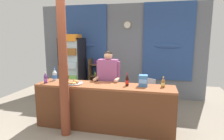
% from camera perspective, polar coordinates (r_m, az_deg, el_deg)
% --- Properties ---
extents(ground_plane, '(7.03, 7.03, 0.00)m').
position_cam_1_polar(ground_plane, '(4.77, -1.81, -13.22)').
color(ground_plane, gray).
extents(back_wall_curtained, '(5.17, 0.22, 2.86)m').
position_cam_1_polar(back_wall_curtained, '(6.03, 2.24, 6.05)').
color(back_wall_curtained, slate).
rests_on(back_wall_curtained, ground).
extents(stall_counter, '(2.80, 0.59, 0.92)m').
position_cam_1_polar(stall_counter, '(3.86, -2.75, -9.89)').
color(stall_counter, brown).
rests_on(stall_counter, ground).
extents(timber_post, '(0.20, 0.18, 2.73)m').
position_cam_1_polar(timber_post, '(3.60, -14.35, 0.60)').
color(timber_post, brown).
rests_on(timber_post, ground).
extents(drink_fridge, '(0.66, 0.69, 1.95)m').
position_cam_1_polar(drink_fridge, '(5.97, -11.82, 1.85)').
color(drink_fridge, black).
rests_on(drink_fridge, ground).
extents(bottle_shelf_rack, '(0.48, 0.28, 1.20)m').
position_cam_1_polar(bottle_shelf_rack, '(6.05, -4.47, -2.06)').
color(bottle_shelf_rack, brown).
rests_on(bottle_shelf_rack, ground).
extents(plastic_lawn_chair, '(0.61, 0.61, 0.86)m').
position_cam_1_polar(plastic_lawn_chair, '(5.02, 11.38, -6.25)').
color(plastic_lawn_chair, silver).
rests_on(plastic_lawn_chair, ground).
extents(shopkeeper, '(0.54, 0.42, 1.56)m').
position_cam_1_polar(shopkeeper, '(4.32, -1.15, -1.97)').
color(shopkeeper, '#28282D').
rests_on(shopkeeper, ground).
extents(soda_bottle_water, '(0.09, 0.09, 0.28)m').
position_cam_1_polar(soda_bottle_water, '(4.40, -16.75, -1.48)').
color(soda_bottle_water, silver).
rests_on(soda_bottle_water, stall_counter).
extents(soda_bottle_iced_tea, '(0.07, 0.07, 0.21)m').
position_cam_1_polar(soda_bottle_iced_tea, '(3.78, 15.02, -3.71)').
color(soda_bottle_iced_tea, brown).
rests_on(soda_bottle_iced_tea, stall_counter).
extents(soda_bottle_cola, '(0.07, 0.07, 0.26)m').
position_cam_1_polar(soda_bottle_cola, '(3.75, 4.53, -3.16)').
color(soda_bottle_cola, black).
rests_on(soda_bottle_cola, stall_counter).
extents(soda_bottle_grape_soda, '(0.07, 0.07, 0.24)m').
position_cam_1_polar(soda_bottle_grape_soda, '(4.20, -19.23, -2.38)').
color(soda_bottle_grape_soda, '#56286B').
rests_on(soda_bottle_grape_soda, stall_counter).
extents(snack_box_biscuit, '(0.17, 0.16, 0.22)m').
position_cam_1_polar(snack_box_biscuit, '(3.77, 9.29, -3.16)').
color(snack_box_biscuit, '#3D75B7').
rests_on(snack_box_biscuit, stall_counter).
extents(pastry_tray, '(0.39, 0.39, 0.07)m').
position_cam_1_polar(pastry_tray, '(4.00, -11.40, -3.75)').
color(pastry_tray, '#BCBCC1').
rests_on(pastry_tray, stall_counter).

